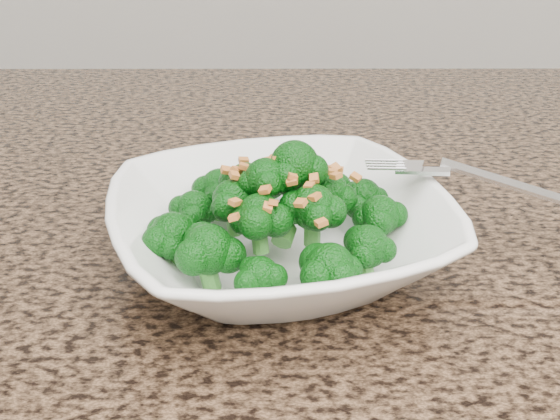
{
  "coord_description": "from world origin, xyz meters",
  "views": [
    {
      "loc": [
        -0.03,
        -0.23,
        1.18
      ],
      "look_at": [
        -0.03,
        0.23,
        0.95
      ],
      "focal_mm": 45.0,
      "sensor_mm": 36.0,
      "label": 1
    }
  ],
  "objects": [
    {
      "name": "garlic_topping",
      "position": [
        -0.03,
        0.23,
        1.03
      ],
      "size": [
        0.13,
        0.13,
        0.01
      ],
      "primitive_type": null,
      "color": "orange",
      "rests_on": "broccoli_pile"
    },
    {
      "name": "granite_counter",
      "position": [
        0.0,
        0.3,
        0.89
      ],
      "size": [
        1.64,
        1.04,
        0.03
      ],
      "primitive_type": "cube",
      "color": "brown",
      "rests_on": "cabinet"
    },
    {
      "name": "bowl",
      "position": [
        -0.03,
        0.23,
        0.93
      ],
      "size": [
        0.31,
        0.31,
        0.06
      ],
      "primitive_type": "imported",
      "rotation": [
        0.0,
        0.0,
        0.28
      ],
      "color": "white",
      "rests_on": "granite_counter"
    },
    {
      "name": "broccoli_pile",
      "position": [
        -0.03,
        0.23,
        0.99
      ],
      "size": [
        0.22,
        0.22,
        0.06
      ],
      "primitive_type": null,
      "color": "#094F0B",
      "rests_on": "bowl"
    },
    {
      "name": "fork",
      "position": [
        0.09,
        0.26,
        0.97
      ],
      "size": [
        0.19,
        0.09,
        0.01
      ],
      "primitive_type": null,
      "rotation": [
        0.0,
        0.0,
        -0.3
      ],
      "color": "silver",
      "rests_on": "bowl"
    }
  ]
}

